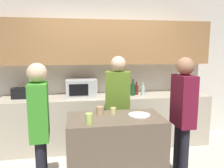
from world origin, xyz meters
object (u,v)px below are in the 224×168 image
at_px(toaster, 20,93).
at_px(cup_2, 100,111).
at_px(potted_plant, 180,83).
at_px(person_center, 183,112).
at_px(microwave, 82,88).
at_px(person_left, 118,103).
at_px(cup_1, 113,111).
at_px(bottle_1, 136,90).
at_px(plate_on_island, 139,115).
at_px(bottle_2, 143,90).
at_px(cup_0, 89,119).
at_px(person_right, 40,123).
at_px(bottle_0, 133,89).

height_order(toaster, cup_2, toaster).
relative_size(potted_plant, person_center, 0.24).
bearing_deg(microwave, person_left, -57.80).
xyz_separation_m(cup_2, person_center, (1.00, -0.13, -0.02)).
distance_m(microwave, cup_1, 1.26).
relative_size(toaster, bottle_1, 1.11).
bearing_deg(plate_on_island, bottle_2, 70.96).
bearing_deg(cup_0, potted_plant, 40.97).
bearing_deg(potted_plant, person_left, -149.26).
bearing_deg(bottle_1, toaster, -179.80).
bearing_deg(cup_1, potted_plant, 39.65).
bearing_deg(cup_2, bottle_2, 51.87).
xyz_separation_m(cup_0, person_left, (0.45, 0.75, -0.03)).
bearing_deg(cup_2, toaster, 134.66).
xyz_separation_m(microwave, cup_2, (0.19, -1.21, -0.07)).
relative_size(plate_on_island, cup_2, 2.66).
bearing_deg(toaster, person_center, -31.47).
xyz_separation_m(cup_0, person_right, (-0.52, 0.12, -0.06)).
bearing_deg(person_right, bottle_1, 129.39).
height_order(cup_0, cup_1, cup_0).
bearing_deg(person_center, bottle_1, 8.80).
xyz_separation_m(potted_plant, plate_on_island, (-1.17, -1.33, -0.16)).
distance_m(toaster, plate_on_island, 2.12).
relative_size(toaster, bottle_0, 0.89).
relative_size(microwave, bottle_0, 1.77).
bearing_deg(potted_plant, person_center, -114.87).
bearing_deg(toaster, person_left, -27.60).
xyz_separation_m(bottle_1, person_left, (-0.49, -0.79, -0.03)).
distance_m(person_left, person_right, 1.16).
bearing_deg(cup_1, microwave, 106.24).
relative_size(potted_plant, cup_0, 3.39).
relative_size(bottle_2, person_center, 0.14).
bearing_deg(person_center, microwave, 41.52).
relative_size(microwave, cup_0, 4.46).
relative_size(microwave, toaster, 2.00).
relative_size(bottle_0, cup_1, 3.81).
bearing_deg(microwave, bottle_0, -3.92).
relative_size(potted_plant, bottle_1, 1.68).
bearing_deg(cup_0, plate_on_island, 18.90).
bearing_deg(potted_plant, plate_on_island, -131.27).
height_order(bottle_1, person_center, person_center).
bearing_deg(potted_plant, bottle_1, 179.53).
bearing_deg(bottle_2, person_right, -139.40).
height_order(plate_on_island, person_left, person_left).
height_order(bottle_2, person_right, person_right).
relative_size(cup_2, person_left, 0.06).
height_order(toaster, cup_0, toaster).
distance_m(toaster, bottle_2, 2.09).
xyz_separation_m(microwave, person_right, (-0.48, -1.42, -0.13)).
bearing_deg(cup_2, bottle_1, 57.09).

